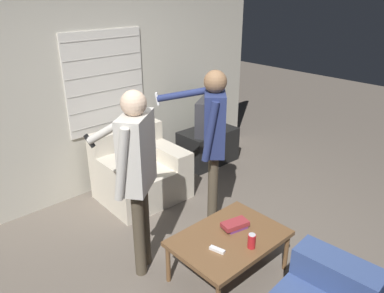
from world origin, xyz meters
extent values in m
plane|color=#665B51|center=(0.00, 0.00, 0.00)|extent=(16.00, 16.00, 0.00)
cube|color=#BCB7A8|center=(0.00, 2.03, 1.27)|extent=(5.20, 0.06, 2.55)
cube|color=silver|center=(0.18, 1.99, 1.33)|extent=(1.02, 0.02, 1.18)
cube|color=#A4A099|center=(0.18, 1.98, 0.84)|extent=(1.00, 0.00, 0.01)
cube|color=#A4A099|center=(0.18, 1.98, 1.04)|extent=(1.00, 0.00, 0.01)
cube|color=#A4A099|center=(0.18, 1.98, 1.23)|extent=(1.00, 0.00, 0.01)
cube|color=#A4A099|center=(0.18, 1.98, 1.43)|extent=(1.00, 0.00, 0.01)
cube|color=#A4A099|center=(0.18, 1.98, 1.63)|extent=(1.00, 0.00, 0.01)
cube|color=#A4A099|center=(0.18, 1.98, 1.83)|extent=(1.00, 0.00, 0.01)
cube|color=#384C7F|center=(0.13, -1.21, 0.56)|extent=(0.31, 0.89, 0.21)
cube|color=beige|center=(0.24, 1.44, 0.20)|extent=(0.96, 0.83, 0.40)
cube|color=beige|center=(0.25, 1.74, 0.61)|extent=(0.95, 0.22, 0.41)
cube|color=beige|center=(0.59, 1.43, 0.49)|extent=(0.26, 0.82, 0.18)
cube|color=beige|center=(-0.11, 1.45, 0.49)|extent=(0.26, 0.82, 0.18)
cube|color=brown|center=(0.01, -0.17, 0.39)|extent=(0.96, 0.67, 0.04)
cylinder|color=brown|center=(-0.42, 0.13, 0.19)|extent=(0.04, 0.04, 0.37)
cylinder|color=brown|center=(0.45, 0.13, 0.19)|extent=(0.04, 0.04, 0.37)
cylinder|color=brown|center=(0.45, -0.47, 0.19)|extent=(0.04, 0.04, 0.37)
cube|color=black|center=(1.52, 1.62, 0.25)|extent=(0.80, 0.49, 0.49)
cube|color=#2D2D33|center=(1.52, 1.62, 0.73)|extent=(0.73, 0.56, 0.48)
cube|color=#3D4738|center=(1.47, 1.70, 0.73)|extent=(0.54, 0.34, 0.40)
cylinder|color=#4C4233|center=(-0.54, 0.37, 0.42)|extent=(0.10, 0.10, 0.84)
cylinder|color=#4C4233|center=(-0.42, 0.46, 0.42)|extent=(0.10, 0.10, 0.84)
cube|color=beige|center=(-0.48, 0.41, 1.15)|extent=(0.44, 0.40, 0.63)
sphere|color=beige|center=(-0.48, 0.41, 1.56)|extent=(0.20, 0.20, 0.20)
cylinder|color=beige|center=(-0.69, 0.31, 1.14)|extent=(0.15, 0.17, 0.60)
cylinder|color=beige|center=(-0.46, 0.75, 1.28)|extent=(0.38, 0.48, 0.38)
cube|color=black|center=(-0.61, 0.95, 1.12)|extent=(0.09, 0.10, 0.12)
cylinder|color=#4C4233|center=(0.46, 0.47, 0.41)|extent=(0.10, 0.10, 0.83)
cylinder|color=#4C4233|center=(0.56, 0.57, 0.41)|extent=(0.10, 0.10, 0.83)
cube|color=navy|center=(0.51, 0.52, 1.14)|extent=(0.43, 0.43, 0.62)
sphere|color=#846042|center=(0.51, 0.52, 1.55)|extent=(0.22, 0.22, 0.22)
cylinder|color=navy|center=(0.32, 0.39, 1.13)|extent=(0.16, 0.16, 0.59)
cylinder|color=navy|center=(0.45, 0.88, 1.36)|extent=(0.48, 0.46, 0.17)
cube|color=white|center=(0.24, 1.08, 1.31)|extent=(0.06, 0.06, 0.13)
cube|color=#75387F|center=(0.15, -0.10, 0.42)|extent=(0.22, 0.20, 0.03)
cube|color=maroon|center=(0.13, -0.12, 0.46)|extent=(0.26, 0.17, 0.04)
cylinder|color=red|center=(0.04, -0.39, 0.47)|extent=(0.07, 0.07, 0.12)
cylinder|color=silver|center=(0.04, -0.39, 0.54)|extent=(0.06, 0.06, 0.00)
cube|color=white|center=(-0.20, -0.23, 0.42)|extent=(0.07, 0.14, 0.02)
camera|label=1|loc=(-1.98, -1.89, 2.37)|focal=35.00mm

